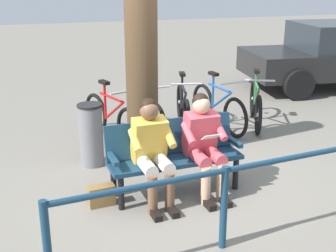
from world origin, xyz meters
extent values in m
plane|color=slate|center=(0.00, 0.00, 0.00)|extent=(40.00, 40.00, 0.00)
cube|color=navy|center=(0.22, 0.15, 0.42)|extent=(1.62, 0.52, 0.05)
cube|color=navy|center=(0.23, -0.04, 0.66)|extent=(1.60, 0.22, 0.42)
cube|color=navy|center=(-0.54, 0.11, 0.56)|extent=(0.08, 0.40, 0.05)
cube|color=navy|center=(0.98, 0.19, 0.56)|extent=(0.08, 0.40, 0.05)
cylinder|color=black|center=(-0.51, 0.28, 0.20)|extent=(0.07, 0.07, 0.40)
cylinder|color=black|center=(0.93, 0.36, 0.20)|extent=(0.07, 0.07, 0.40)
cylinder|color=black|center=(-0.49, -0.06, 0.20)|extent=(0.07, 0.07, 0.40)
cylinder|color=black|center=(0.95, 0.02, 0.20)|extent=(0.07, 0.07, 0.40)
cube|color=#D84C59|center=(-0.10, 0.12, 0.71)|extent=(0.40, 0.33, 0.55)
sphere|color=#D8A884|center=(-0.10, 0.14, 1.06)|extent=(0.21, 0.21, 0.21)
sphere|color=black|center=(-0.10, 0.11, 1.10)|extent=(0.20, 0.20, 0.20)
cylinder|color=#D84C59|center=(-0.21, 0.31, 0.49)|extent=(0.17, 0.41, 0.15)
cylinder|color=#D8A884|center=(-0.22, 0.51, 0.23)|extent=(0.11, 0.11, 0.45)
cube|color=black|center=(-0.23, 0.61, 0.04)|extent=(0.10, 0.22, 0.07)
cylinder|color=#D84C59|center=(-0.31, 0.23, 0.77)|extent=(0.11, 0.31, 0.23)
cylinder|color=#D84C59|center=(-0.01, 0.32, 0.49)|extent=(0.17, 0.41, 0.15)
cylinder|color=#D8A884|center=(-0.02, 0.52, 0.23)|extent=(0.11, 0.11, 0.45)
cube|color=black|center=(-0.03, 0.62, 0.04)|extent=(0.10, 0.22, 0.07)
cylinder|color=#D84C59|center=(0.09, 0.25, 0.77)|extent=(0.11, 0.31, 0.23)
cube|color=silver|center=(-0.12, 0.42, 0.77)|extent=(0.21, 0.13, 0.09)
cube|color=gold|center=(0.54, 0.15, 0.71)|extent=(0.40, 0.33, 0.55)
sphere|color=brown|center=(0.54, 0.17, 1.06)|extent=(0.21, 0.21, 0.21)
sphere|color=black|center=(0.54, 0.14, 1.10)|extent=(0.20, 0.20, 0.20)
cylinder|color=white|center=(0.43, 0.34, 0.49)|extent=(0.17, 0.41, 0.15)
cylinder|color=brown|center=(0.42, 0.54, 0.23)|extent=(0.11, 0.11, 0.45)
cube|color=black|center=(0.41, 0.64, 0.04)|extent=(0.10, 0.22, 0.07)
cylinder|color=gold|center=(0.33, 0.26, 0.77)|extent=(0.11, 0.31, 0.23)
cylinder|color=white|center=(0.63, 0.35, 0.49)|extent=(0.17, 0.41, 0.15)
cylinder|color=brown|center=(0.62, 0.55, 0.23)|extent=(0.11, 0.11, 0.45)
cube|color=black|center=(0.61, 0.65, 0.04)|extent=(0.10, 0.22, 0.07)
cylinder|color=gold|center=(0.73, 0.28, 0.77)|extent=(0.11, 0.31, 0.23)
cube|color=olive|center=(1.12, 0.20, 0.12)|extent=(0.31, 0.17, 0.24)
cylinder|color=#4C3823|center=(0.32, -0.99, 1.56)|extent=(0.44, 0.44, 3.13)
cylinder|color=slate|center=(1.05, -0.99, 0.42)|extent=(0.32, 0.32, 0.84)
cylinder|color=black|center=(1.05, -0.99, 0.85)|extent=(0.34, 0.34, 0.03)
torus|color=black|center=(-1.72, -1.40, 0.33)|extent=(0.31, 0.63, 0.66)
cylinder|color=silver|center=(-1.72, -1.40, 0.33)|extent=(0.07, 0.07, 0.06)
torus|color=black|center=(-2.12, -2.34, 0.33)|extent=(0.31, 0.63, 0.66)
cylinder|color=silver|center=(-2.12, -2.34, 0.33)|extent=(0.07, 0.07, 0.06)
cylinder|color=#337238|center=(-1.92, -1.87, 0.71)|extent=(0.28, 0.60, 0.04)
cylinder|color=#337238|center=(-1.89, -1.80, 0.51)|extent=(0.27, 0.56, 0.43)
cylinder|color=#337238|center=(-2.00, -2.04, 0.63)|extent=(0.04, 0.04, 0.55)
cube|color=black|center=(-2.00, -2.04, 0.91)|extent=(0.17, 0.24, 0.05)
cylinder|color=#B2B2B7|center=(-1.76, -1.49, 0.88)|extent=(0.45, 0.22, 0.03)
torus|color=black|center=(-1.30, -1.38, 0.33)|extent=(0.16, 0.66, 0.66)
cylinder|color=silver|center=(-1.30, -1.38, 0.33)|extent=(0.06, 0.07, 0.06)
torus|color=black|center=(-1.15, -2.39, 0.33)|extent=(0.16, 0.66, 0.66)
cylinder|color=silver|center=(-1.15, -2.39, 0.33)|extent=(0.06, 0.07, 0.06)
cylinder|color=#1E519E|center=(-1.23, -1.89, 0.71)|extent=(0.13, 0.63, 0.04)
cylinder|color=#1E519E|center=(-1.24, -1.81, 0.51)|extent=(0.13, 0.60, 0.43)
cylinder|color=#1E519E|center=(-1.20, -2.07, 0.63)|extent=(0.04, 0.04, 0.55)
cube|color=black|center=(-1.20, -2.07, 0.91)|extent=(0.12, 0.23, 0.05)
cylinder|color=#B2B2B7|center=(-1.29, -1.48, 0.88)|extent=(0.48, 0.10, 0.03)
torus|color=black|center=(-0.53, -1.53, 0.33)|extent=(0.21, 0.66, 0.66)
cylinder|color=silver|center=(-0.53, -1.53, 0.33)|extent=(0.06, 0.07, 0.06)
torus|color=black|center=(-0.76, -2.52, 0.33)|extent=(0.21, 0.66, 0.66)
cylinder|color=silver|center=(-0.76, -2.52, 0.33)|extent=(0.06, 0.07, 0.06)
cylinder|color=black|center=(-0.65, -2.02, 0.71)|extent=(0.18, 0.62, 0.04)
cylinder|color=black|center=(-0.63, -1.95, 0.51)|extent=(0.17, 0.59, 0.43)
cylinder|color=black|center=(-0.69, -2.20, 0.63)|extent=(0.04, 0.04, 0.55)
cube|color=black|center=(-0.69, -2.20, 0.91)|extent=(0.14, 0.23, 0.05)
cylinder|color=#B2B2B7|center=(-0.55, -1.63, 0.88)|extent=(0.47, 0.14, 0.03)
torus|color=black|center=(-0.03, -1.45, 0.33)|extent=(0.12, 0.66, 0.66)
cylinder|color=silver|center=(-0.03, -1.45, 0.33)|extent=(0.06, 0.06, 0.06)
torus|color=black|center=(0.06, -2.46, 0.33)|extent=(0.12, 0.66, 0.66)
cylinder|color=silver|center=(0.06, -2.46, 0.33)|extent=(0.06, 0.06, 0.06)
cylinder|color=#B71414|center=(0.02, -1.95, 0.71)|extent=(0.10, 0.63, 0.04)
cylinder|color=#B71414|center=(0.01, -1.87, 0.51)|extent=(0.09, 0.60, 0.43)
cylinder|color=#B71414|center=(0.03, -2.14, 0.63)|extent=(0.04, 0.04, 0.55)
cube|color=black|center=(0.03, -2.14, 0.91)|extent=(0.11, 0.23, 0.05)
cylinder|color=#B2B2B7|center=(-0.02, -1.55, 0.88)|extent=(0.48, 0.08, 0.03)
torus|color=black|center=(0.43, -1.35, 0.33)|extent=(0.28, 0.64, 0.66)
cylinder|color=silver|center=(0.43, -1.35, 0.33)|extent=(0.07, 0.07, 0.06)
torus|color=black|center=(0.78, -2.31, 0.33)|extent=(0.28, 0.64, 0.66)
cylinder|color=silver|center=(0.78, -2.31, 0.33)|extent=(0.07, 0.07, 0.06)
cylinder|color=#B71414|center=(0.61, -1.83, 0.71)|extent=(0.25, 0.61, 0.04)
cylinder|color=#B71414|center=(0.58, -1.76, 0.51)|extent=(0.24, 0.57, 0.43)
cylinder|color=#B71414|center=(0.67, -2.00, 0.63)|extent=(0.04, 0.04, 0.55)
cube|color=black|center=(0.67, -2.00, 0.91)|extent=(0.16, 0.24, 0.05)
cylinder|color=#B2B2B7|center=(0.47, -1.45, 0.88)|extent=(0.46, 0.19, 0.03)
cylinder|color=navy|center=(0.15, 1.38, 0.42)|extent=(0.07, 0.07, 0.85)
cylinder|color=navy|center=(1.78, 1.54, 0.42)|extent=(0.07, 0.07, 0.85)
cylinder|color=navy|center=(0.15, 1.38, 0.81)|extent=(3.25, 0.39, 0.06)
cylinder|color=black|center=(-3.55, -3.05, 0.32)|extent=(0.66, 0.29, 0.64)
cylinder|color=black|center=(-3.76, -4.83, 0.32)|extent=(0.66, 0.29, 0.64)
camera|label=1|loc=(1.79, 4.78, 2.52)|focal=47.99mm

